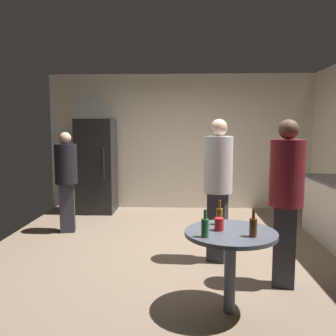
% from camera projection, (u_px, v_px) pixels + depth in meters
% --- Properties ---
extents(ground_plane, '(5.20, 5.20, 0.10)m').
position_uv_depth(ground_plane, '(180.00, 255.00, 4.64)').
color(ground_plane, '#7A6651').
extents(wall_back, '(5.32, 0.06, 2.70)m').
position_uv_depth(wall_back, '(181.00, 142.00, 7.10)').
color(wall_back, silver).
rests_on(wall_back, ground_plane).
extents(refrigerator, '(0.70, 0.68, 1.80)m').
position_uv_depth(refrigerator, '(97.00, 166.00, 6.78)').
color(refrigerator, black).
rests_on(refrigerator, ground_plane).
extents(foreground_table, '(0.80, 0.80, 0.73)m').
position_uv_depth(foreground_table, '(230.00, 243.00, 3.04)').
color(foreground_table, '#4C515B').
rests_on(foreground_table, ground_plane).
extents(beer_bottle_amber, '(0.06, 0.06, 0.23)m').
position_uv_depth(beer_bottle_amber, '(220.00, 216.00, 3.23)').
color(beer_bottle_amber, '#8C5919').
rests_on(beer_bottle_amber, foreground_table).
extents(beer_bottle_brown, '(0.06, 0.06, 0.23)m').
position_uv_depth(beer_bottle_brown, '(253.00, 227.00, 2.87)').
color(beer_bottle_brown, '#593314').
rests_on(beer_bottle_brown, foreground_table).
extents(beer_bottle_green, '(0.06, 0.06, 0.23)m').
position_uv_depth(beer_bottle_green, '(205.00, 227.00, 2.86)').
color(beer_bottle_green, '#26662D').
rests_on(beer_bottle_green, foreground_table).
extents(plastic_cup_red, '(0.08, 0.08, 0.11)m').
position_uv_depth(plastic_cup_red, '(219.00, 224.00, 3.05)').
color(plastic_cup_red, red).
rests_on(plastic_cup_red, foreground_table).
extents(person_in_maroon_shirt, '(0.42, 0.42, 1.71)m').
position_uv_depth(person_in_maroon_shirt, '(286.00, 190.00, 3.52)').
color(person_in_maroon_shirt, '#2D2D38').
rests_on(person_in_maroon_shirt, ground_plane).
extents(person_in_black_shirt, '(0.40, 0.40, 1.57)m').
position_uv_depth(person_in_black_shirt, '(66.00, 174.00, 5.43)').
color(person_in_black_shirt, '#2D2D38').
rests_on(person_in_black_shirt, ground_plane).
extents(person_in_white_shirt, '(0.44, 0.44, 1.73)m').
position_uv_depth(person_in_white_shirt, '(218.00, 179.00, 4.20)').
color(person_in_white_shirt, '#2D2D38').
rests_on(person_in_white_shirt, ground_plane).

